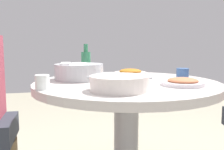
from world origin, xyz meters
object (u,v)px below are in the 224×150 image
at_px(dish_stirfry, 130,73).
at_px(green_bottle, 86,62).
at_px(rice_bowl, 79,71).
at_px(round_dining_table, 126,108).
at_px(dish_tofu_braise, 183,82).
at_px(tea_cup_near, 182,74).
at_px(soup_bowl, 119,84).
at_px(tea_cup_far, 42,82).

bearing_deg(dish_stirfry, green_bottle, -114.40).
relative_size(rice_bowl, green_bottle, 1.36).
xyz_separation_m(round_dining_table, dish_tofu_braise, (0.21, 0.26, 0.18)).
bearing_deg(tea_cup_near, round_dining_table, -85.79).
distance_m(soup_bowl, green_bottle, 0.71).
xyz_separation_m(rice_bowl, dish_stirfry, (-0.13, 0.38, -0.03)).
height_order(tea_cup_near, tea_cup_far, tea_cup_far).
height_order(dish_stirfry, tea_cup_near, tea_cup_near).
distance_m(dish_tofu_braise, tea_cup_near, 0.27).
bearing_deg(tea_cup_near, tea_cup_far, -77.15).
xyz_separation_m(round_dining_table, tea_cup_far, (0.17, -0.48, 0.20)).
bearing_deg(dish_tofu_braise, rice_bowl, -124.90).
xyz_separation_m(green_bottle, tea_cup_near, (0.39, 0.57, -0.06)).
xyz_separation_m(dish_stirfry, dish_tofu_braise, (0.49, 0.14, -0.00)).
height_order(soup_bowl, tea_cup_near, soup_bowl).
bearing_deg(round_dining_table, tea_cup_near, 94.21).
bearing_deg(round_dining_table, dish_stirfry, 158.14).
bearing_deg(soup_bowl, dish_tofu_braise, 100.74).
distance_m(soup_bowl, tea_cup_near, 0.59).
bearing_deg(tea_cup_near, rice_bowl, -101.00).
height_order(dish_tofu_braise, green_bottle, green_bottle).
distance_m(rice_bowl, tea_cup_near, 0.66).
bearing_deg(dish_stirfry, dish_tofu_braise, 16.10).
distance_m(round_dining_table, dish_stirfry, 0.36).
height_order(dish_tofu_braise, tea_cup_near, tea_cup_near).
xyz_separation_m(round_dining_table, soup_bowl, (0.28, -0.12, 0.20)).
height_order(round_dining_table, dish_stirfry, dish_stirfry).
distance_m(tea_cup_near, tea_cup_far, 0.89).
height_order(soup_bowl, dish_stirfry, soup_bowl).
xyz_separation_m(round_dining_table, dish_stirfry, (-0.28, 0.11, 0.18)).
bearing_deg(green_bottle, round_dining_table, 24.15).
xyz_separation_m(rice_bowl, green_bottle, (-0.27, 0.08, 0.04)).
bearing_deg(dish_tofu_braise, green_bottle, -144.82).
relative_size(rice_bowl, soup_bowl, 1.01).
height_order(green_bottle, tea_cup_near, green_bottle).
relative_size(rice_bowl, dish_tofu_braise, 1.32).
height_order(dish_stirfry, tea_cup_far, tea_cup_far).
bearing_deg(dish_stirfry, tea_cup_far, -52.74).
bearing_deg(dish_tofu_braise, dish_stirfry, -163.90).
relative_size(dish_stirfry, tea_cup_near, 2.93).
xyz_separation_m(dish_stirfry, green_bottle, (-0.14, -0.30, 0.07)).
relative_size(dish_stirfry, green_bottle, 1.03).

